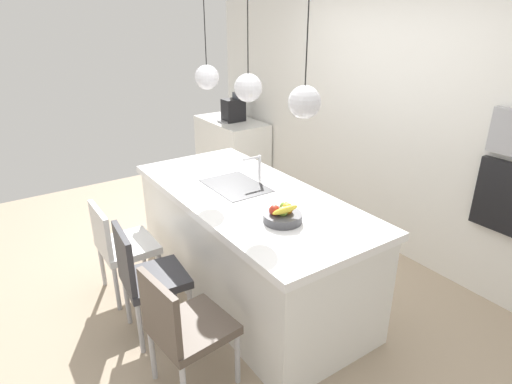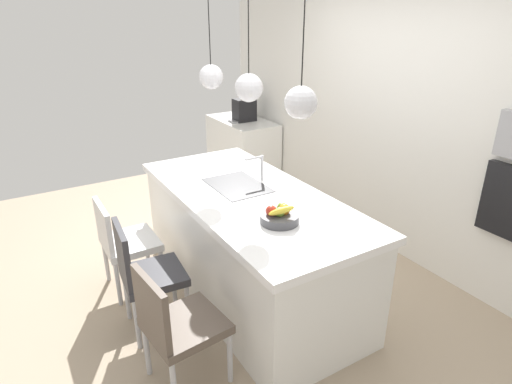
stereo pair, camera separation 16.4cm
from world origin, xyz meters
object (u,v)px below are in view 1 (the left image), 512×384
at_px(chair_far, 183,326).
at_px(coffee_machine, 234,109).
at_px(fruit_bowl, 283,215).
at_px(chair_near, 120,243).
at_px(chair_middle, 146,275).

bearing_deg(chair_far, coffee_machine, 143.61).
xyz_separation_m(fruit_bowl, chair_far, (0.09, -0.82, -0.49)).
distance_m(chair_near, chair_far, 1.22).
bearing_deg(chair_middle, chair_near, 179.59).
xyz_separation_m(chair_near, chair_middle, (0.60, -0.00, 0.03)).
relative_size(chair_near, chair_far, 0.96).
distance_m(fruit_bowl, coffee_machine, 3.17).
distance_m(chair_middle, chair_far, 0.62).
relative_size(coffee_machine, chair_near, 0.46).
xyz_separation_m(chair_middle, chair_far, (0.62, -0.00, -0.02)).
bearing_deg(chair_middle, fruit_bowl, 57.49).
height_order(chair_near, chair_middle, chair_middle).
height_order(coffee_machine, chair_middle, coffee_machine).
bearing_deg(fruit_bowl, coffee_machine, 154.66).
relative_size(coffee_machine, chair_far, 0.44).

